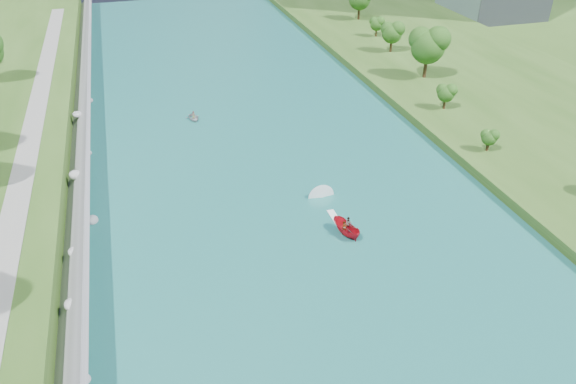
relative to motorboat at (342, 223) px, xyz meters
name	(u,v)px	position (x,y,z in m)	size (l,w,h in m)	color
ground	(329,284)	(-5.05, -9.20, -0.86)	(260.00, 260.00, 0.00)	#2D5119
river_water	(279,191)	(-5.05, 10.80, -0.81)	(55.00, 240.00, 0.10)	#185D59
riprap_bank	(77,214)	(-30.90, 9.74, 0.95)	(4.47, 236.00, 4.46)	slate
riverside_path	(16,206)	(-37.55, 10.80, 2.69)	(3.00, 200.00, 0.10)	gray
trees_east	(506,93)	(35.34, 19.43, 5.53)	(15.45, 141.53, 11.70)	#274512
motorboat	(342,223)	(0.00, 0.00, 0.00)	(3.60, 19.18, 2.13)	#AF0E1A
raft	(194,117)	(-12.66, 37.59, -0.39)	(2.71, 3.53, 1.47)	gray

